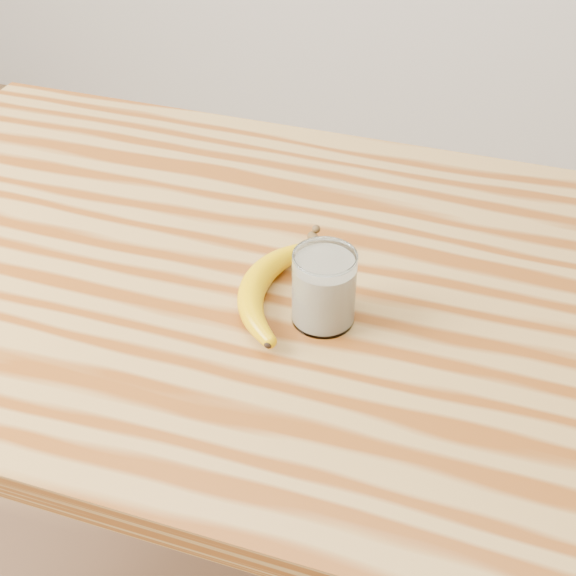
% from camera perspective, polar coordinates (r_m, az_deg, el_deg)
% --- Properties ---
extents(table, '(1.20, 0.80, 0.90)m').
position_cam_1_polar(table, '(1.17, -4.01, -3.32)').
color(table, '#9F763C').
rests_on(table, ground).
extents(smoothie_glass, '(0.08, 0.08, 0.10)m').
position_cam_1_polar(smoothie_glass, '(0.96, 2.57, -0.07)').
color(smoothie_glass, white).
rests_on(smoothie_glass, table).
extents(banana, '(0.12, 0.29, 0.04)m').
position_cam_1_polar(banana, '(1.02, -2.43, 0.26)').
color(banana, '#CE9800').
rests_on(banana, table).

